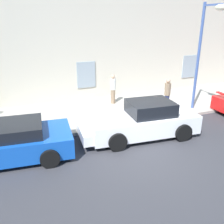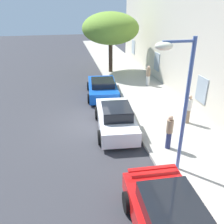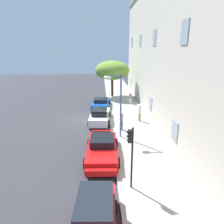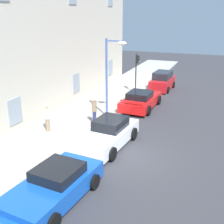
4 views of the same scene
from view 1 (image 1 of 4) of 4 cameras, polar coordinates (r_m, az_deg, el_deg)
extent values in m
plane|color=#333338|center=(9.12, 6.27, -9.63)|extent=(80.00, 80.00, 0.00)
cube|color=#A8A399|center=(12.85, -3.07, 0.07)|extent=(60.00, 4.44, 0.14)
cube|color=#8C99A3|center=(14.44, -6.03, 8.62)|extent=(1.10, 0.06, 1.50)
cube|color=#8C99A3|center=(17.83, 17.56, 10.08)|extent=(1.10, 0.06, 1.50)
cube|color=#144CB2|center=(9.31, -23.04, -7.00)|extent=(4.52, 2.39, 0.71)
cube|color=black|center=(9.04, -21.49, -3.65)|extent=(1.88, 1.75, 0.41)
cylinder|color=black|center=(8.43, -14.26, -10.40)|extent=(0.67, 0.30, 0.65)
cylinder|color=black|center=(10.20, -14.86, -4.75)|extent=(0.67, 0.30, 0.65)
cube|color=white|center=(10.26, 7.04, -2.57)|extent=(4.60, 2.20, 0.75)
cube|color=black|center=(10.16, 8.93, 1.00)|extent=(1.90, 1.62, 0.54)
cube|color=white|center=(9.72, -3.68, -4.43)|extent=(1.47, 1.80, 0.41)
cylinder|color=black|center=(9.11, 1.28, -6.97)|extent=(0.73, 0.30, 0.71)
cylinder|color=black|center=(10.70, -1.80, -2.60)|extent=(0.73, 0.30, 0.71)
cylinder|color=black|center=(10.24, 16.20, -4.60)|extent=(0.73, 0.30, 0.71)
cylinder|color=black|center=(11.68, 11.41, -0.98)|extent=(0.73, 0.30, 0.71)
cylinder|color=black|center=(14.60, 24.51, 1.91)|extent=(0.72, 0.26, 0.71)
cylinder|color=#3F5999|center=(13.30, 19.43, 11.63)|extent=(0.14, 0.14, 5.23)
cube|color=#3F5999|center=(12.78, 22.53, 22.10)|extent=(0.08, 1.10, 0.08)
ellipsoid|color=#EAE5C6|center=(12.41, 24.12, 21.37)|extent=(0.44, 0.60, 0.28)
cylinder|color=navy|center=(13.07, 12.60, 2.16)|extent=(0.24, 0.24, 0.82)
cylinder|color=#8C7259|center=(12.86, 12.85, 5.22)|extent=(0.30, 0.30, 0.63)
sphere|color=tan|center=(12.76, 13.01, 7.09)|extent=(0.22, 0.22, 0.22)
cylinder|color=#8C7259|center=(13.83, 0.23, 3.66)|extent=(0.34, 0.34, 0.80)
cylinder|color=silver|center=(13.64, 0.24, 6.51)|extent=(0.42, 0.42, 0.62)
sphere|color=tan|center=(13.54, 0.24, 8.26)|extent=(0.22, 0.22, 0.22)
camera|label=2|loc=(17.04, 52.02, 19.48)|focal=38.59mm
camera|label=3|loc=(25.73, 52.71, 19.06)|focal=32.32mm
camera|label=4|loc=(9.31, -98.64, 12.40)|focal=46.17mm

